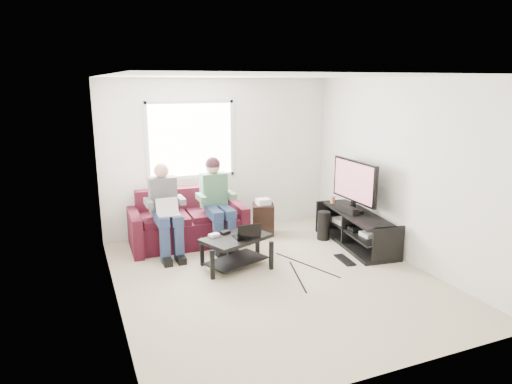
% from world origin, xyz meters
% --- Properties ---
extents(floor, '(4.50, 4.50, 0.00)m').
position_xyz_m(floor, '(0.00, 0.00, 0.00)').
color(floor, '#B8AA8F').
rests_on(floor, ground).
extents(ceiling, '(4.50, 4.50, 0.00)m').
position_xyz_m(ceiling, '(0.00, 0.00, 2.60)').
color(ceiling, white).
rests_on(ceiling, wall_back).
extents(wall_back, '(4.50, 0.00, 4.50)m').
position_xyz_m(wall_back, '(0.00, 2.25, 1.30)').
color(wall_back, silver).
rests_on(wall_back, floor).
extents(wall_front, '(4.50, 0.00, 4.50)m').
position_xyz_m(wall_front, '(0.00, -2.25, 1.30)').
color(wall_front, silver).
rests_on(wall_front, floor).
extents(wall_left, '(0.00, 4.50, 4.50)m').
position_xyz_m(wall_left, '(-2.00, 0.00, 1.30)').
color(wall_left, silver).
rests_on(wall_left, floor).
extents(wall_right, '(0.00, 4.50, 4.50)m').
position_xyz_m(wall_right, '(2.00, 0.00, 1.30)').
color(wall_right, silver).
rests_on(wall_right, floor).
extents(window, '(1.48, 0.04, 1.28)m').
position_xyz_m(window, '(-0.50, 2.23, 1.60)').
color(window, white).
rests_on(window, wall_back).
extents(sofa, '(1.84, 0.93, 0.85)m').
position_xyz_m(sofa, '(-0.73, 1.75, 0.32)').
color(sofa, '#43101C').
rests_on(sofa, floor).
extents(person_left, '(0.40, 0.71, 1.35)m').
position_xyz_m(person_left, '(-1.13, 1.43, 0.74)').
color(person_left, navy).
rests_on(person_left, sofa).
extents(person_right, '(0.40, 0.71, 1.40)m').
position_xyz_m(person_right, '(-0.33, 1.45, 0.80)').
color(person_right, navy).
rests_on(person_right, sofa).
extents(laptop_silver, '(0.33, 0.24, 0.24)m').
position_xyz_m(laptop_silver, '(-1.13, 1.22, 0.72)').
color(laptop_silver, silver).
rests_on(laptop_silver, person_left).
extents(coffee_table, '(1.05, 0.86, 0.45)m').
position_xyz_m(coffee_table, '(-0.35, 0.51, 0.33)').
color(coffee_table, black).
rests_on(coffee_table, floor).
extents(laptop_black, '(0.41, 0.37, 0.24)m').
position_xyz_m(laptop_black, '(-0.23, 0.43, 0.57)').
color(laptop_black, black).
rests_on(laptop_black, coffee_table).
extents(controller_a, '(0.16, 0.13, 0.04)m').
position_xyz_m(controller_a, '(-0.63, 0.63, 0.47)').
color(controller_a, silver).
rests_on(controller_a, coffee_table).
extents(controller_b, '(0.16, 0.14, 0.04)m').
position_xyz_m(controller_b, '(-0.45, 0.69, 0.47)').
color(controller_b, black).
rests_on(controller_b, coffee_table).
extents(controller_c, '(0.16, 0.13, 0.04)m').
position_xyz_m(controller_c, '(-0.05, 0.66, 0.47)').
color(controller_c, gray).
rests_on(controller_c, coffee_table).
extents(tv_stand, '(0.71, 1.70, 0.54)m').
position_xyz_m(tv_stand, '(1.70, 0.61, 0.24)').
color(tv_stand, black).
rests_on(tv_stand, floor).
extents(tv, '(0.12, 1.10, 0.81)m').
position_xyz_m(tv, '(1.70, 0.71, 1.00)').
color(tv, black).
rests_on(tv, tv_stand).
extents(soundbar, '(0.12, 0.50, 0.10)m').
position_xyz_m(soundbar, '(1.58, 0.71, 0.59)').
color(soundbar, black).
rests_on(soundbar, tv_stand).
extents(drink_cup, '(0.08, 0.08, 0.12)m').
position_xyz_m(drink_cup, '(1.65, 1.24, 0.60)').
color(drink_cup, '#B1784C').
rests_on(drink_cup, tv_stand).
extents(console_white, '(0.30, 0.22, 0.06)m').
position_xyz_m(console_white, '(1.70, 0.21, 0.32)').
color(console_white, silver).
rests_on(console_white, tv_stand).
extents(console_grey, '(0.34, 0.26, 0.08)m').
position_xyz_m(console_grey, '(1.70, 0.91, 0.33)').
color(console_grey, gray).
rests_on(console_grey, tv_stand).
extents(console_black, '(0.38, 0.30, 0.07)m').
position_xyz_m(console_black, '(1.70, 0.56, 0.32)').
color(console_black, black).
rests_on(console_black, tv_stand).
extents(subwoofer, '(0.21, 0.21, 0.47)m').
position_xyz_m(subwoofer, '(1.38, 1.06, 0.24)').
color(subwoofer, black).
rests_on(subwoofer, floor).
extents(keyboard_floor, '(0.19, 0.45, 0.02)m').
position_xyz_m(keyboard_floor, '(1.19, 0.13, 0.01)').
color(keyboard_floor, black).
rests_on(keyboard_floor, floor).
extents(end_table, '(0.35, 0.35, 0.62)m').
position_xyz_m(end_table, '(0.57, 1.68, 0.28)').
color(end_table, black).
rests_on(end_table, floor).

